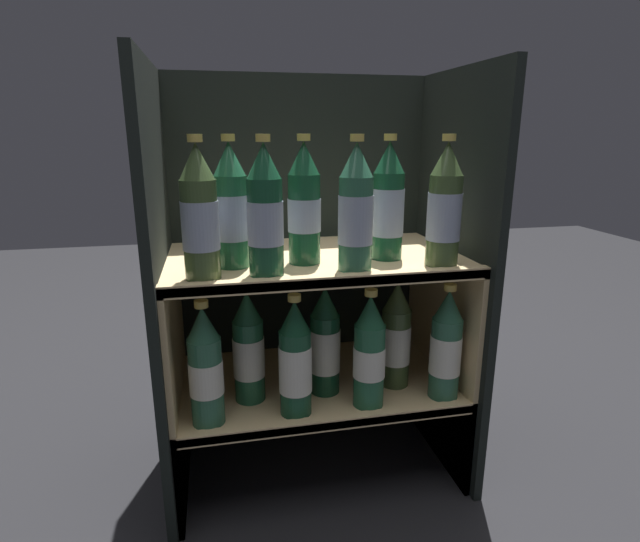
{
  "coord_description": "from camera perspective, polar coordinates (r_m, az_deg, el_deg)",
  "views": [
    {
      "loc": [
        -0.22,
        -0.89,
        0.82
      ],
      "look_at": [
        0.0,
        0.14,
        0.53
      ],
      "focal_mm": 28.0,
      "sensor_mm": 36.0,
      "label": 1
    }
  ],
  "objects": [
    {
      "name": "bottle_lower_front_1",
      "position": [
        1.06,
        -2.85,
        -10.31
      ],
      "size": [
        0.07,
        0.07,
        0.27
      ],
      "color": "#144228",
      "rests_on": "shelf_lower"
    },
    {
      "name": "bottle_lower_back_2",
      "position": [
        1.19,
        8.66,
        -7.5
      ],
      "size": [
        0.07,
        0.07,
        0.27
      ],
      "color": "#384C28",
      "rests_on": "shelf_lower"
    },
    {
      "name": "bottle_upper_front_1",
      "position": [
        0.96,
        -6.29,
        6.46
      ],
      "size": [
        0.07,
        0.07,
        0.27
      ],
      "color": "#144228",
      "rests_on": "shelf_upper"
    },
    {
      "name": "shelf_lower",
      "position": [
        1.27,
        -0.47,
        -14.13
      ],
      "size": [
        0.66,
        0.39,
        0.24
      ],
      "color": "#DBBC84",
      "rests_on": "ground_plane"
    },
    {
      "name": "bottle_upper_front_2",
      "position": [
        1.0,
        4.1,
        6.78
      ],
      "size": [
        0.07,
        0.07,
        0.27
      ],
      "color": "#285B42",
      "rests_on": "shelf_upper"
    },
    {
      "name": "fridge_side_right",
      "position": [
        1.27,
        14.61,
        -0.53
      ],
      "size": [
        0.02,
        0.43,
        0.96
      ],
      "primitive_type": "cube",
      "color": "black",
      "rests_on": "ground_plane"
    },
    {
      "name": "bottle_lower_front_2",
      "position": [
        1.1,
        5.66,
        -9.43
      ],
      "size": [
        0.07,
        0.07,
        0.27
      ],
      "color": "#1E5638",
      "rests_on": "shelf_lower"
    },
    {
      "name": "shelf_upper",
      "position": [
        1.18,
        -0.52,
        -5.16
      ],
      "size": [
        0.66,
        0.39,
        0.55
      ],
      "color": "#DBBC84",
      "rests_on": "ground_plane"
    },
    {
      "name": "bottle_upper_back_1",
      "position": [
        1.05,
        -1.82,
        7.36
      ],
      "size": [
        0.07,
        0.07,
        0.27
      ],
      "color": "#144228",
      "rests_on": "shelf_upper"
    },
    {
      "name": "bottle_upper_front_0",
      "position": [
        0.96,
        -13.58,
        6.05
      ],
      "size": [
        0.07,
        0.07,
        0.27
      ],
      "color": "#384C28",
      "rests_on": "shelf_upper"
    },
    {
      "name": "bottle_upper_back_2",
      "position": [
        1.1,
        7.78,
        7.49
      ],
      "size": [
        0.07,
        0.07,
        0.27
      ],
      "color": "#144228",
      "rests_on": "shelf_upper"
    },
    {
      "name": "fridge_side_left",
      "position": [
        1.15,
        -17.49,
        -2.47
      ],
      "size": [
        0.02,
        0.43,
        0.96
      ],
      "primitive_type": "cube",
      "color": "black",
      "rests_on": "ground_plane"
    },
    {
      "name": "bottle_upper_back_0",
      "position": [
        1.04,
        -10.1,
        6.93
      ],
      "size": [
        0.07,
        0.07,
        0.27
      ],
      "color": "#1E5638",
      "rests_on": "shelf_upper"
    },
    {
      "name": "fridge_back_wall",
      "position": [
        1.36,
        -2.31,
        1.01
      ],
      "size": [
        0.7,
        0.02,
        0.96
      ],
      "primitive_type": "cube",
      "color": "black",
      "rests_on": "ground_plane"
    },
    {
      "name": "bottle_lower_front_3",
      "position": [
        1.16,
        14.18,
        -8.47
      ],
      "size": [
        0.07,
        0.07,
        0.27
      ],
      "color": "#285B42",
      "rests_on": "shelf_lower"
    },
    {
      "name": "ground_plane",
      "position": [
        1.23,
        1.47,
        -26.29
      ],
      "size": [
        6.0,
        6.0,
        0.0
      ],
      "primitive_type": "plane",
      "color": "black"
    },
    {
      "name": "bottle_lower_front_0",
      "position": [
        1.05,
        -12.94,
        -10.89
      ],
      "size": [
        0.07,
        0.07,
        0.27
      ],
      "color": "#285B42",
      "rests_on": "shelf_lower"
    },
    {
      "name": "bottle_lower_back_0",
      "position": [
        1.13,
        -8.16,
        -8.92
      ],
      "size": [
        0.07,
        0.07,
        0.27
      ],
      "color": "#1E5638",
      "rests_on": "shelf_lower"
    },
    {
      "name": "bottle_lower_back_1",
      "position": [
        1.15,
        0.57,
        -8.29
      ],
      "size": [
        0.07,
        0.07,
        0.27
      ],
      "color": "#144228",
      "rests_on": "shelf_lower"
    },
    {
      "name": "bottle_upper_front_3",
      "position": [
        1.06,
        14.03,
        6.92
      ],
      "size": [
        0.07,
        0.07,
        0.27
      ],
      "color": "#384C28",
      "rests_on": "shelf_upper"
    }
  ]
}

